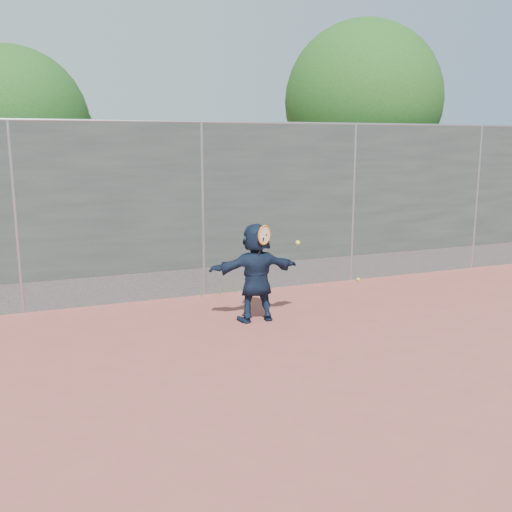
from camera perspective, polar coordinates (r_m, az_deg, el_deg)
name	(u,v)px	position (r m, az deg, el deg)	size (l,w,h in m)	color
ground	(286,364)	(7.11, 2.98, -10.77)	(80.00, 80.00, 0.00)	#9E4C42
player	(256,272)	(8.56, 0.00, -1.64)	(1.39, 0.44, 1.50)	#142037
ball_ground	(358,279)	(11.32, 10.19, -2.32)	(0.07, 0.07, 0.07)	#CDDA30
fence	(203,206)	(9.93, -5.34, 4.99)	(20.00, 0.06, 3.03)	#38423D
swing_action	(267,237)	(8.30, 1.15, 1.92)	(0.68, 0.18, 0.51)	orange
tree_right	(368,106)	(13.91, 11.17, 14.51)	(3.78, 3.60, 5.39)	#382314
tree_left	(21,128)	(12.54, -22.46, 11.73)	(3.15, 3.00, 4.53)	#382314
weed_clump	(222,287)	(10.17, -3.41, -3.13)	(0.68, 0.07, 0.30)	#387226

